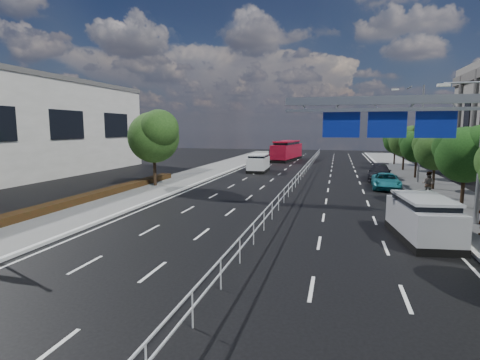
% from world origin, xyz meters
% --- Properties ---
extents(ground, '(160.00, 160.00, 0.00)m').
position_xyz_m(ground, '(0.00, 0.00, 0.00)').
color(ground, black).
rests_on(ground, ground).
extents(kerb_near, '(0.25, 140.00, 0.15)m').
position_xyz_m(kerb_near, '(-9.00, 0.00, 0.07)').
color(kerb_near, silver).
rests_on(kerb_near, ground).
extents(median_fence, '(0.05, 85.00, 1.02)m').
position_xyz_m(median_fence, '(0.00, 22.50, 0.53)').
color(median_fence, silver).
rests_on(median_fence, ground).
extents(hedge_near, '(1.00, 36.00, 0.44)m').
position_xyz_m(hedge_near, '(-13.30, 5.00, 0.36)').
color(hedge_near, black).
rests_on(hedge_near, sidewalk_near).
extents(overhead_gantry, '(10.24, 0.38, 7.45)m').
position_xyz_m(overhead_gantry, '(6.74, 10.05, 5.61)').
color(overhead_gantry, gray).
rests_on(overhead_gantry, ground).
extents(streetlight_far, '(2.78, 2.40, 9.00)m').
position_xyz_m(streetlight_far, '(10.50, 26.00, 5.21)').
color(streetlight_far, gray).
rests_on(streetlight_far, ground).
extents(near_tree_back, '(4.84, 4.51, 6.69)m').
position_xyz_m(near_tree_back, '(-11.94, 17.97, 4.61)').
color(near_tree_back, black).
rests_on(near_tree_back, ground).
extents(far_tree_d, '(3.85, 3.59, 5.34)m').
position_xyz_m(far_tree_d, '(11.25, 14.48, 3.69)').
color(far_tree_d, black).
rests_on(far_tree_d, ground).
extents(far_tree_e, '(3.63, 3.38, 5.13)m').
position_xyz_m(far_tree_e, '(11.25, 21.98, 3.56)').
color(far_tree_e, black).
rests_on(far_tree_e, ground).
extents(far_tree_f, '(3.52, 3.28, 5.02)m').
position_xyz_m(far_tree_f, '(11.24, 29.48, 3.49)').
color(far_tree_f, black).
rests_on(far_tree_f, ground).
extents(far_tree_g, '(3.96, 3.69, 5.45)m').
position_xyz_m(far_tree_g, '(11.25, 36.98, 3.75)').
color(far_tree_g, black).
rests_on(far_tree_g, ground).
extents(far_tree_h, '(3.41, 3.18, 4.91)m').
position_xyz_m(far_tree_h, '(11.24, 44.48, 3.42)').
color(far_tree_h, black).
rests_on(far_tree_h, ground).
extents(white_minivan, '(2.26, 4.88, 2.09)m').
position_xyz_m(white_minivan, '(-5.60, 31.74, 1.02)').
color(white_minivan, black).
rests_on(white_minivan, ground).
extents(red_bus, '(3.92, 10.78, 3.15)m').
position_xyz_m(red_bus, '(-4.44, 48.44, 1.64)').
color(red_bus, black).
rests_on(red_bus, ground).
extents(near_car_silver, '(1.66, 3.96, 1.34)m').
position_xyz_m(near_car_silver, '(-5.97, 31.71, 0.67)').
color(near_car_silver, '#ACAFB4').
rests_on(near_car_silver, ground).
extents(near_car_dark, '(1.85, 4.45, 1.43)m').
position_xyz_m(near_car_dark, '(-8.00, 57.13, 0.72)').
color(near_car_dark, black).
rests_on(near_car_dark, ground).
extents(silver_minivan, '(2.70, 5.11, 2.03)m').
position_xyz_m(silver_minivan, '(7.35, 6.68, 1.00)').
color(silver_minivan, black).
rests_on(silver_minivan, ground).
extents(parked_car_teal, '(2.43, 4.89, 1.33)m').
position_xyz_m(parked_car_teal, '(7.54, 21.96, 0.67)').
color(parked_car_teal, '#1B6E7B').
rests_on(parked_car_teal, ground).
extents(parked_car_dark, '(2.61, 5.47, 1.54)m').
position_xyz_m(parked_car_dark, '(7.55, 27.47, 0.77)').
color(parked_car_dark, black).
rests_on(parked_car_dark, ground).
extents(pedestrian_b, '(1.12, 1.04, 1.85)m').
position_xyz_m(pedestrian_b, '(9.99, 18.20, 1.06)').
color(pedestrian_b, gray).
rests_on(pedestrian_b, sidewalk_far).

